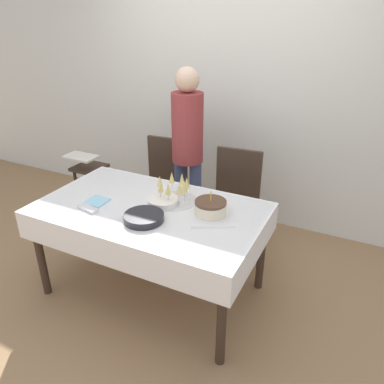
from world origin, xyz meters
TOP-DOWN VIEW (x-y plane):
  - ground_plane at (0.00, 0.00)m, footprint 12.00×12.00m
  - wall_back at (0.00, 1.50)m, footprint 8.00×0.05m
  - dining_table at (0.00, 0.00)m, footprint 1.62×0.96m
  - dining_chair_far_left at (-0.36, 0.80)m, footprint 0.45×0.45m
  - dining_chair_far_right at (0.35, 0.80)m, footprint 0.45×0.45m
  - birthday_cake at (0.43, 0.11)m, footprint 0.22×0.22m
  - champagne_tray at (0.11, 0.17)m, footprint 0.33×0.33m
  - plate_stack_main at (0.07, -0.18)m, footprint 0.27×0.27m
  - plate_stack_dessert at (0.07, 0.08)m, footprint 0.22×0.22m
  - cake_knife at (0.52, -0.05)m, footprint 0.27×0.16m
  - fork_pile at (-0.37, -0.22)m, footprint 0.18×0.10m
  - napkin_pile at (-0.39, -0.10)m, footprint 0.15×0.15m
  - person_standing at (-0.14, 0.87)m, footprint 0.28×0.28m
  - high_chair at (-1.24, 0.75)m, footprint 0.33×0.35m

SIDE VIEW (x-z plane):
  - ground_plane at x=0.00m, z-range 0.00..0.00m
  - high_chair at x=-1.24m, z-range 0.13..0.84m
  - dining_chair_far_left at x=-0.36m, z-range 0.05..1.00m
  - dining_chair_far_right at x=0.35m, z-range 0.05..1.00m
  - dining_table at x=0.00m, z-range 0.27..1.01m
  - cake_knife at x=0.52m, z-range 0.74..0.75m
  - napkin_pile at x=-0.39m, z-range 0.74..0.75m
  - fork_pile at x=-0.37m, z-range 0.74..0.76m
  - plate_stack_main at x=0.07m, z-range 0.74..0.79m
  - plate_stack_dessert at x=0.07m, z-range 0.74..0.79m
  - birthday_cake at x=0.43m, z-range 0.71..0.88m
  - champagne_tray at x=0.11m, z-range 0.74..0.92m
  - person_standing at x=-0.14m, z-range 0.16..1.76m
  - wall_back at x=0.00m, z-range 0.00..2.70m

